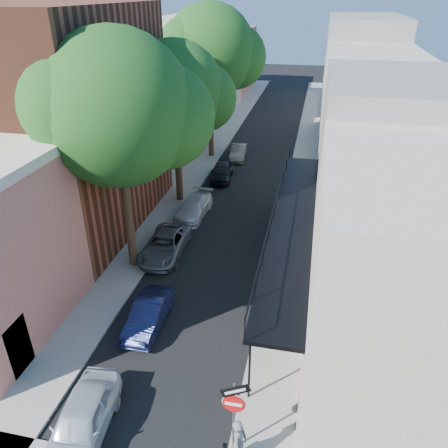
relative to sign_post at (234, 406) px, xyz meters
The scene contains 16 objects.
road_surface 29.27m from the sign_post, 96.21° to the left, with size 6.00×64.00×0.01m, color black.
sidewalk_left 29.96m from the sign_post, 103.85° to the left, with size 2.00×64.00×0.12m, color gray.
sidewalk_right 29.11m from the sign_post, 88.34° to the left, with size 2.00×64.00×0.12m, color gray.
buildings_left 30.59m from the sign_post, 114.15° to the left, with size 10.10×59.10×12.00m.
buildings_right 29.20m from the sign_post, 78.44° to the left, with size 9.80×55.00×10.00m.
sign_post is the anchor object (origin of this frame).
oak_near 12.77m from the sign_post, 125.09° to the left, with size 7.48×6.80×11.42m.
oak_mid 19.14m from the sign_post, 110.86° to the left, with size 6.60×6.00×10.20m.
oak_far 27.80m from the sign_post, 103.91° to the left, with size 7.70×7.00×11.90m.
parked_car_a 4.96m from the sign_post, behind, with size 1.59×3.95×1.35m, color #B4BEC7.
parked_car_b 6.85m from the sign_post, 132.90° to the left, with size 1.23×3.52×1.16m, color #14193F.
parked_car_c 11.90m from the sign_post, 118.89° to the left, with size 1.99×4.31×1.20m, color slate.
parked_car_d 16.08m from the sign_post, 109.86° to the left, with size 1.62×3.98×1.16m, color silver.
parked_car_e 21.85m from the sign_post, 103.26° to the left, with size 1.46×3.62×1.23m, color black.
parked_car_f 26.43m from the sign_post, 100.06° to the left, with size 1.18×3.39×1.12m, color #696358.
pedestrian 1.14m from the sign_post, 57.83° to the right, with size 0.63×0.42×1.74m, color slate.
Camera 1 is at (4.66, -7.41, 12.56)m, focal length 35.00 mm.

